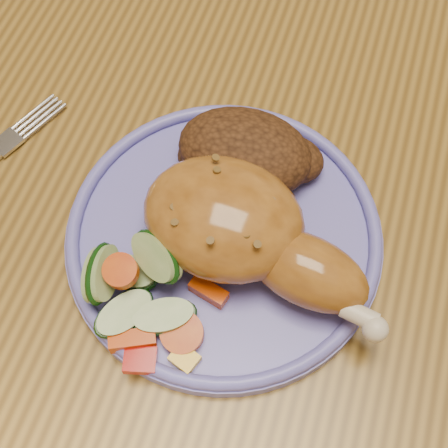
# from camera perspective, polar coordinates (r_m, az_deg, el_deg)

# --- Properties ---
(ground) EXTENTS (4.00, 4.00, 0.00)m
(ground) POSITION_cam_1_polar(r_m,az_deg,el_deg) (1.21, 2.09, -13.36)
(ground) COLOR brown
(ground) RESTS_ON ground
(dining_table) EXTENTS (0.90, 1.40, 0.75)m
(dining_table) POSITION_cam_1_polar(r_m,az_deg,el_deg) (0.59, 4.19, 2.79)
(dining_table) COLOR olive
(dining_table) RESTS_ON ground
(plate) EXTENTS (0.23, 0.23, 0.01)m
(plate) POSITION_cam_1_polar(r_m,az_deg,el_deg) (0.46, -0.00, -1.20)
(plate) COLOR #6561C4
(plate) RESTS_ON dining_table
(plate_rim) EXTENTS (0.23, 0.23, 0.01)m
(plate_rim) POSITION_cam_1_polar(r_m,az_deg,el_deg) (0.45, -0.00, -0.58)
(plate_rim) COLOR #6561C4
(plate_rim) RESTS_ON plate
(chicken_leg) EXTENTS (0.19, 0.10, 0.06)m
(chicken_leg) POSITION_cam_1_polar(r_m,az_deg,el_deg) (0.43, 1.80, -0.62)
(chicken_leg) COLOR #A66622
(chicken_leg) RESTS_ON plate
(rice_pilaf) EXTENTS (0.11, 0.08, 0.05)m
(rice_pilaf) POSITION_cam_1_polar(r_m,az_deg,el_deg) (0.47, 2.19, 6.51)
(rice_pilaf) COLOR #462611
(rice_pilaf) RESTS_ON plate
(vegetable_pile) EXTENTS (0.11, 0.10, 0.05)m
(vegetable_pile) POSITION_cam_1_polar(r_m,az_deg,el_deg) (0.43, -7.74, -6.28)
(vegetable_pile) COLOR #A50A05
(vegetable_pile) RESTS_ON plate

